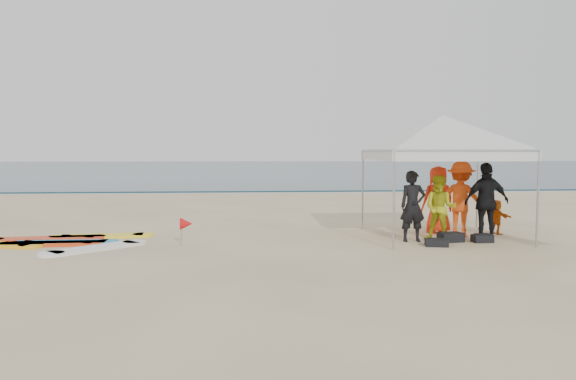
# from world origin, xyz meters

# --- Properties ---
(ground) EXTENTS (120.00, 120.00, 0.00)m
(ground) POSITION_xyz_m (0.00, 0.00, 0.00)
(ground) COLOR beige
(ground) RESTS_ON ground
(ocean) EXTENTS (160.00, 84.00, 0.08)m
(ocean) POSITION_xyz_m (0.00, 60.00, 0.04)
(ocean) COLOR #0C2633
(ocean) RESTS_ON ground
(shoreline_foam) EXTENTS (160.00, 1.20, 0.01)m
(shoreline_foam) POSITION_xyz_m (0.00, 18.20, 0.00)
(shoreline_foam) COLOR silver
(shoreline_foam) RESTS_ON ground
(person_black_a) EXTENTS (0.63, 0.42, 1.70)m
(person_black_a) POSITION_xyz_m (3.67, 1.86, 0.85)
(person_black_a) COLOR black
(person_black_a) RESTS_ON ground
(person_yellow) EXTENTS (0.97, 0.91, 1.58)m
(person_yellow) POSITION_xyz_m (4.37, 1.94, 0.79)
(person_yellow) COLOR gold
(person_yellow) RESTS_ON ground
(person_orange_a) EXTENTS (1.42, 1.26, 1.90)m
(person_orange_a) POSITION_xyz_m (5.10, 2.51, 0.95)
(person_orange_a) COLOR #FF5216
(person_orange_a) RESTS_ON ground
(person_black_b) EXTENTS (1.14, 0.55, 1.89)m
(person_black_b) POSITION_xyz_m (5.46, 1.81, 0.95)
(person_black_b) COLOR black
(person_black_b) RESTS_ON ground
(person_orange_b) EXTENTS (0.91, 0.63, 1.77)m
(person_orange_b) POSITION_xyz_m (4.72, 3.12, 0.88)
(person_orange_b) COLOR red
(person_orange_b) RESTS_ON ground
(person_seated) EXTENTS (0.50, 0.87, 0.90)m
(person_seated) POSITION_xyz_m (6.21, 2.86, 0.45)
(person_seated) COLOR #D56113
(person_seated) RESTS_ON ground
(canopy_tent) EXTENTS (4.62, 4.62, 3.48)m
(canopy_tent) POSITION_xyz_m (4.55, 2.41, 3.04)
(canopy_tent) COLOR #A5A5A8
(canopy_tent) RESTS_ON ground
(marker_pennant) EXTENTS (0.28, 0.28, 0.64)m
(marker_pennant) POSITION_xyz_m (-1.67, 1.71, 0.49)
(marker_pennant) COLOR #A5A5A8
(marker_pennant) RESTS_ON ground
(gear_pile) EXTENTS (1.79, 1.03, 0.22)m
(gear_pile) POSITION_xyz_m (4.69, 1.55, 0.10)
(gear_pile) COLOR black
(gear_pile) RESTS_ON ground
(surfboard_spread) EXTENTS (4.31, 2.99, 0.07)m
(surfboard_spread) POSITION_xyz_m (-4.68, 2.19, 0.04)
(surfboard_spread) COLOR red
(surfboard_spread) RESTS_ON ground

